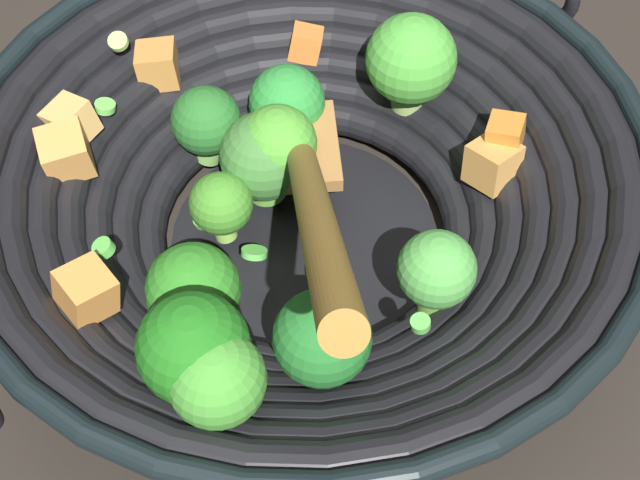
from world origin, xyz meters
name	(u,v)px	position (x,y,z in m)	size (l,w,h in m)	color
ground_plane	(305,247)	(0.00, 0.00, 0.00)	(4.00, 4.00, 0.00)	#28231E
wok	(302,188)	(0.00, 0.00, 0.06)	(0.45, 0.42, 0.24)	black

